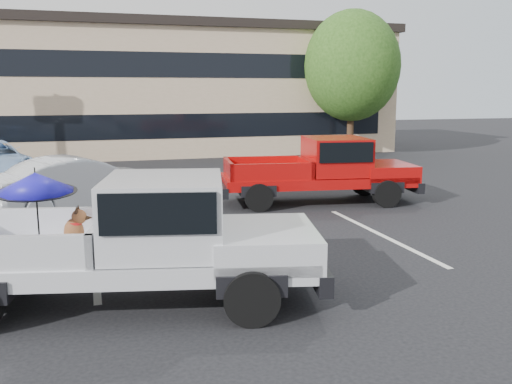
% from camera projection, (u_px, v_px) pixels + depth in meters
% --- Properties ---
extents(ground, '(90.00, 90.00, 0.00)m').
position_uv_depth(ground, '(280.00, 276.00, 9.66)').
color(ground, black).
rests_on(ground, ground).
extents(stripe_left, '(0.12, 5.00, 0.01)m').
position_uv_depth(stripe_left, '(95.00, 258.00, 10.70)').
color(stripe_left, silver).
rests_on(stripe_left, ground).
extents(stripe_right, '(0.12, 5.00, 0.01)m').
position_uv_depth(stripe_right, '(381.00, 235.00, 12.39)').
color(stripe_right, silver).
rests_on(stripe_right, ground).
extents(motel_building, '(20.40, 8.40, 6.30)m').
position_uv_depth(motel_building, '(186.00, 88.00, 29.45)').
color(motel_building, tan).
rests_on(motel_building, ground).
extents(tree_right, '(4.46, 4.46, 6.78)m').
position_uv_depth(tree_right, '(352.00, 66.00, 26.53)').
color(tree_right, '#332114').
rests_on(tree_right, ground).
extents(tree_back, '(4.68, 4.68, 7.11)m').
position_uv_depth(tree_back, '(244.00, 67.00, 33.20)').
color(tree_back, '#332114').
rests_on(tree_back, ground).
extents(silver_pickup, '(5.97, 3.10, 2.06)m').
position_uv_depth(silver_pickup, '(149.00, 234.00, 8.25)').
color(silver_pickup, black).
rests_on(silver_pickup, ground).
extents(red_pickup, '(5.70, 2.59, 1.81)m').
position_uv_depth(red_pickup, '(330.00, 167.00, 15.80)').
color(red_pickup, black).
rests_on(red_pickup, ground).
extents(silver_sedan, '(4.58, 3.05, 1.43)m').
position_uv_depth(silver_sedan, '(81.00, 184.00, 14.76)').
color(silver_sedan, '#AFB2B7').
rests_on(silver_sedan, ground).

